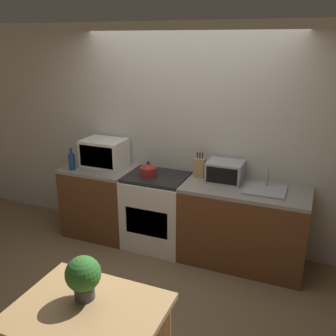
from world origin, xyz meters
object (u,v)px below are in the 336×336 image
Objects in this scene: stove_range at (157,211)px; kettle at (148,170)px; microwave at (104,153)px; bottle at (72,161)px; toaster_oven at (225,171)px; dining_table at (88,320)px.

kettle reaches higher than stove_range.
microwave reaches higher than bottle.
microwave is (-0.76, 0.09, 0.62)m from stove_range.
microwave is 1.53m from toaster_oven.
kettle is 2.12m from dining_table.
microwave is at bearing 169.28° from kettle.
bottle is at bearing -169.52° from stove_range.
dining_table is (-0.36, -2.20, -0.37)m from toaster_oven.
toaster_oven reaches higher than stove_range.
toaster_oven is at bearing 9.52° from stove_range.
toaster_oven is (1.82, 0.32, 0.01)m from bottle.
bottle is at bearing -169.93° from toaster_oven.
microwave is 0.41m from bottle.
microwave is 2.49m from dining_table.
bottle reaches higher than dining_table.
stove_range is at bearing 10.48° from bottle.
kettle is at bearing -169.27° from toaster_oven.
stove_range is at bearing -6.89° from microwave.
toaster_oven is 0.39× the size of dining_table.
toaster_oven is (0.78, 0.13, 0.57)m from stove_range.
toaster_oven reaches higher than dining_table.
microwave reaches higher than stove_range.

